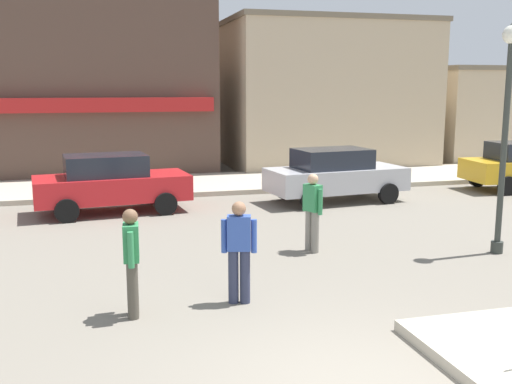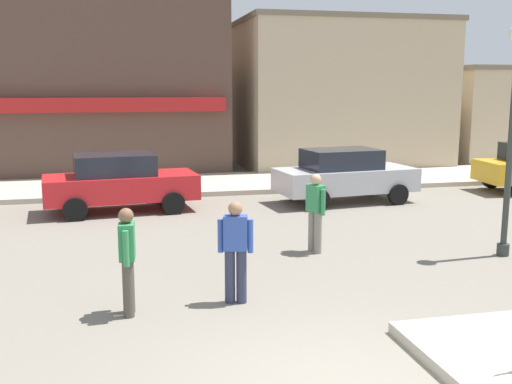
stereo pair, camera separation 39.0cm
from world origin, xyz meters
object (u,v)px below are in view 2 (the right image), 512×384
object	(u,v)px
parked_car_second	(344,175)
pedestrian_crossing_near	(236,249)
parked_car_nearest	(120,182)
pedestrian_kerb_side	(128,258)
pedestrian_crossing_far	(315,210)

from	to	relation	value
parked_car_second	pedestrian_crossing_near	xyz separation A→B (m)	(-4.64, -7.37, 0.06)
parked_car_nearest	parked_car_second	size ratio (longest dim) A/B	1.00
parked_car_nearest	pedestrian_kerb_side	xyz separation A→B (m)	(0.08, -7.65, 0.06)
parked_car_nearest	pedestrian_kerb_side	distance (m)	7.65
pedestrian_crossing_far	pedestrian_kerb_side	world-z (taller)	same
parked_car_second	pedestrian_crossing_near	world-z (taller)	pedestrian_crossing_near
parked_car_nearest	pedestrian_crossing_near	world-z (taller)	pedestrian_crossing_near
parked_car_second	pedestrian_kerb_side	xyz separation A→B (m)	(-6.28, -7.52, 0.06)
pedestrian_crossing_near	pedestrian_kerb_side	xyz separation A→B (m)	(-1.63, -0.14, 0.00)
parked_car_second	pedestrian_crossing_far	xyz separation A→B (m)	(-2.52, -4.90, 0.06)
parked_car_nearest	pedestrian_crossing_far	bearing A→B (deg)	-52.69
parked_car_nearest	pedestrian_crossing_near	size ratio (longest dim) A/B	2.58
parked_car_second	pedestrian_crossing_far	bearing A→B (deg)	-117.26
pedestrian_crossing_far	parked_car_second	bearing A→B (deg)	62.74
parked_car_nearest	pedestrian_crossing_far	xyz separation A→B (m)	(3.84, -5.03, 0.06)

